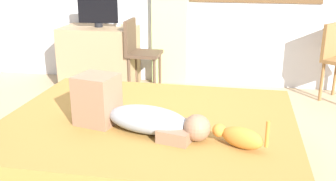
{
  "coord_description": "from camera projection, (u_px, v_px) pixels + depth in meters",
  "views": [
    {
      "loc": [
        0.58,
        -2.51,
        1.5
      ],
      "look_at": [
        0.05,
        0.2,
        0.58
      ],
      "focal_mm": 41.87,
      "sensor_mm": 36.0,
      "label": 1
    }
  ],
  "objects": [
    {
      "name": "ground_plane",
      "position": [
        156.0,
        173.0,
        2.92
      ],
      "size": [
        16.0,
        16.0,
        0.0
      ],
      "primitive_type": "plane",
      "color": "tan"
    },
    {
      "name": "bed",
      "position": [
        149.0,
        146.0,
        2.85
      ],
      "size": [
        2.12,
        1.71,
        0.43
      ],
      "color": "brown",
      "rests_on": "ground"
    },
    {
      "name": "person_lying",
      "position": [
        134.0,
        113.0,
        2.57
      ],
      "size": [
        0.94,
        0.43,
        0.34
      ],
      "color": "#8C939E",
      "rests_on": "bed"
    },
    {
      "name": "cat",
      "position": [
        239.0,
        137.0,
        2.33
      ],
      "size": [
        0.34,
        0.21,
        0.21
      ],
      "color": "#C67A2D",
      "rests_on": "bed"
    },
    {
      "name": "desk",
      "position": [
        100.0,
        57.0,
        4.87
      ],
      "size": [
        0.9,
        0.56,
        0.74
      ],
      "color": "#997A56",
      "rests_on": "ground"
    },
    {
      "name": "tv_monitor",
      "position": [
        98.0,
        12.0,
        4.69
      ],
      "size": [
        0.48,
        0.1,
        0.35
      ],
      "color": "black",
      "rests_on": "desk"
    },
    {
      "name": "cup",
      "position": [
        117.0,
        23.0,
        4.82
      ],
      "size": [
        0.07,
        0.07,
        0.08
      ],
      "primitive_type": "cylinder",
      "color": "white",
      "rests_on": "desk"
    },
    {
      "name": "chair_by_desk",
      "position": [
        139.0,
        50.0,
        4.61
      ],
      "size": [
        0.38,
        0.38,
        0.86
      ],
      "color": "#4C3828",
      "rests_on": "ground"
    }
  ]
}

